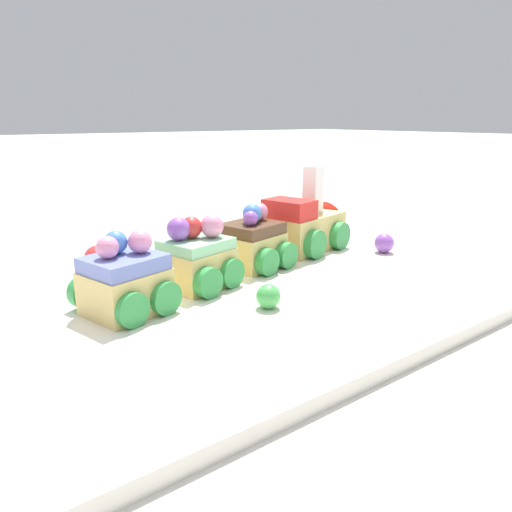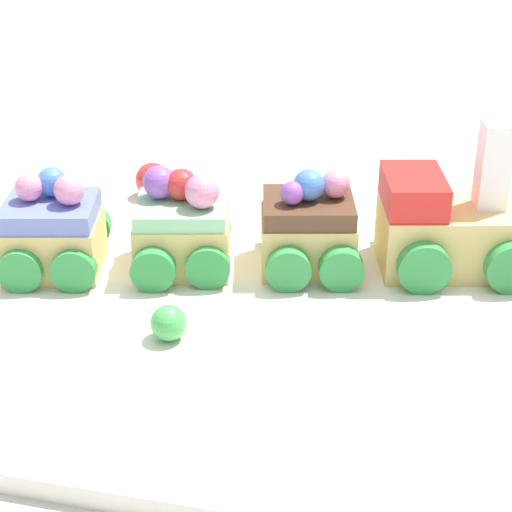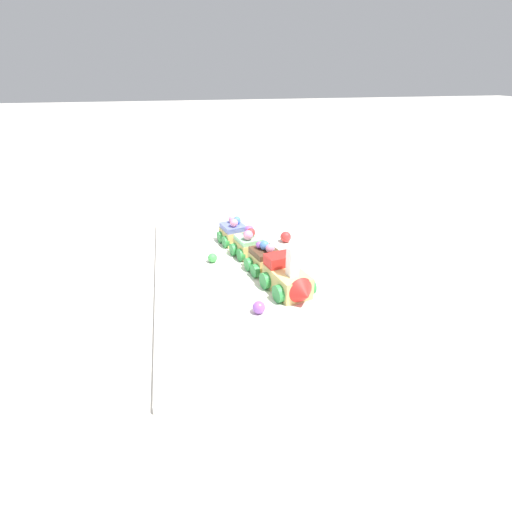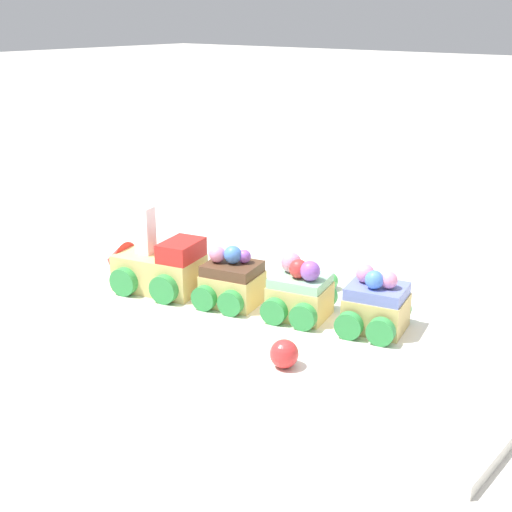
% 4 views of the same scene
% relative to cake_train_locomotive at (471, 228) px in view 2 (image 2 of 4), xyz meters
% --- Properties ---
extents(ground_plane, '(10.00, 10.00, 0.00)m').
position_rel_cake_train_locomotive_xyz_m(ground_plane, '(-0.10, -0.06, -0.04)').
color(ground_plane, beige).
extents(display_board, '(0.67, 0.37, 0.01)m').
position_rel_cake_train_locomotive_xyz_m(display_board, '(-0.10, -0.06, -0.03)').
color(display_board, white).
rests_on(display_board, ground_plane).
extents(cake_train_locomotive, '(0.13, 0.09, 0.10)m').
position_rel_cake_train_locomotive_xyz_m(cake_train_locomotive, '(0.00, 0.00, 0.00)').
color(cake_train_locomotive, '#E5C675').
rests_on(cake_train_locomotive, display_board).
extents(cake_car_chocolate, '(0.07, 0.08, 0.07)m').
position_rel_cake_train_locomotive_xyz_m(cake_car_chocolate, '(-0.10, -0.02, -0.00)').
color(cake_car_chocolate, '#E5C675').
rests_on(cake_car_chocolate, display_board).
extents(cake_car_mint, '(0.07, 0.08, 0.07)m').
position_rel_cake_train_locomotive_xyz_m(cake_car_mint, '(-0.18, -0.04, -0.00)').
color(cake_car_mint, '#E5C675').
rests_on(cake_car_mint, display_board).
extents(cake_car_blueberry, '(0.07, 0.08, 0.07)m').
position_rel_cake_train_locomotive_xyz_m(cake_car_blueberry, '(-0.26, -0.06, -0.00)').
color(cake_car_blueberry, '#E5C675').
rests_on(cake_car_blueberry, display_board).
extents(gumball_green, '(0.02, 0.02, 0.02)m').
position_rel_cake_train_locomotive_xyz_m(gumball_green, '(-0.16, -0.13, -0.02)').
color(gumball_green, '#4CBC56').
rests_on(gumball_green, display_board).
extents(gumball_red, '(0.03, 0.03, 0.03)m').
position_rel_cake_train_locomotive_xyz_m(gumball_red, '(-0.24, 0.06, -0.01)').
color(gumball_red, red).
rests_on(gumball_red, display_board).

